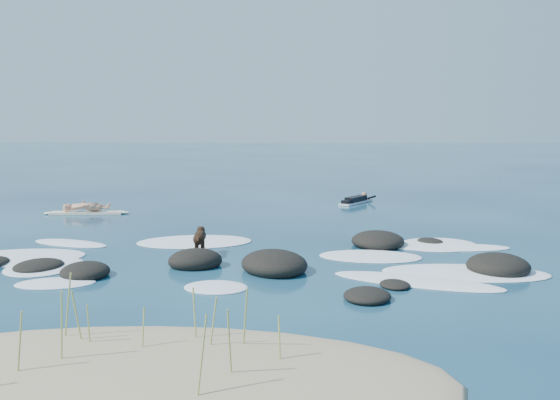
{
  "coord_description": "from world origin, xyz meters",
  "views": [
    {
      "loc": [
        2.28,
        -15.99,
        3.48
      ],
      "look_at": [
        1.69,
        4.0,
        0.9
      ],
      "focal_mm": 40.0,
      "sensor_mm": 36.0,
      "label": 1
    }
  ],
  "objects": [
    {
      "name": "dune_grass",
      "position": [
        0.11,
        -7.84,
        0.59
      ],
      "size": [
        3.78,
        2.13,
        1.12
      ],
      "color": "#97A24E",
      "rests_on": "ground"
    },
    {
      "name": "reef_rocks",
      "position": [
        0.48,
        -1.36,
        0.12
      ],
      "size": [
        14.95,
        6.76,
        0.63
      ],
      "color": "black",
      "rests_on": "ground"
    },
    {
      "name": "breaking_foam",
      "position": [
        1.18,
        -0.59,
        0.01
      ],
      "size": [
        15.09,
        6.79,
        0.12
      ],
      "color": "white",
      "rests_on": "ground"
    },
    {
      "name": "standing_surfer_rig",
      "position": [
        -5.58,
        6.67,
        0.71
      ],
      "size": [
        3.16,
        0.75,
        1.8
      ],
      "rotation": [
        0.0,
        0.0,
        0.08
      ],
      "color": "#F9E9C7",
      "rests_on": "ground"
    },
    {
      "name": "ground",
      "position": [
        0.0,
        0.0,
        0.0
      ],
      "size": [
        160.0,
        160.0,
        0.0
      ],
      "primitive_type": "plane",
      "color": "#0A2642",
      "rests_on": "ground"
    },
    {
      "name": "sand_dune",
      "position": [
        0.0,
        -8.2,
        0.0
      ],
      "size": [
        9.0,
        4.4,
        0.6
      ],
      "primitive_type": "ellipsoid",
      "color": "#9E8966",
      "rests_on": "ground"
    },
    {
      "name": "paddling_surfer_rig",
      "position": [
        4.71,
        9.98,
        0.14
      ],
      "size": [
        1.67,
        2.15,
        0.41
      ],
      "rotation": [
        0.0,
        0.0,
        0.99
      ],
      "color": "silver",
      "rests_on": "ground"
    },
    {
      "name": "dog",
      "position": [
        -0.24,
        -0.37,
        0.49
      ],
      "size": [
        0.35,
        1.17,
        0.74
      ],
      "rotation": [
        0.0,
        0.0,
        1.65
      ],
      "color": "black",
      "rests_on": "ground"
    }
  ]
}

